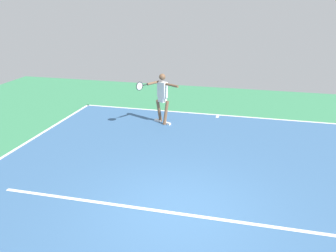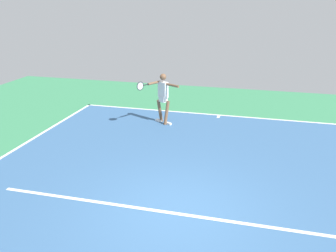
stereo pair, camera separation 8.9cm
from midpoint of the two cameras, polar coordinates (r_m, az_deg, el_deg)
The scene contains 6 objects.
ground_plane at distance 8.00m, azimuth 1.10°, elevation -13.07°, with size 22.64×22.64×0.00m, color #388456.
court_surface at distance 8.00m, azimuth 1.11°, elevation -13.06°, with size 10.86×13.89×0.00m, color #38608E.
court_line_baseline_near at distance 14.22m, azimuth 7.51°, elevation 1.70°, with size 10.86×0.10×0.01m, color white.
court_line_service at distance 7.96m, azimuth 1.03°, elevation -13.22°, with size 8.15×0.10×0.01m, color white.
court_line_centre_mark at distance 14.03m, azimuth 7.41°, elevation 1.46°, with size 0.10×0.30×0.01m, color white.
tennis_player at distance 12.90m, azimuth -1.16°, elevation 4.75°, with size 1.31×1.07×1.78m.
Camera 1 is at (-1.48, 6.58, 4.31)m, focal length 39.82 mm.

